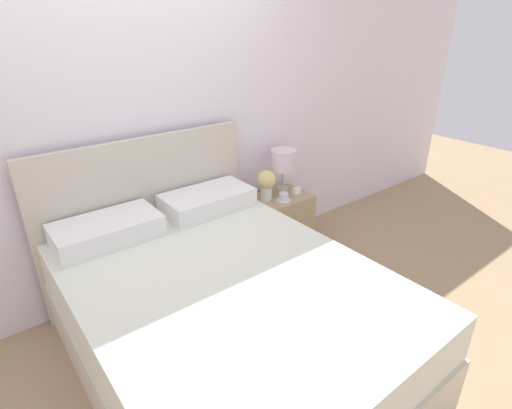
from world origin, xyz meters
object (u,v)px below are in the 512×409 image
(bed, at_px, (221,311))
(alarm_clock, at_px, (297,191))
(teacup, at_px, (284,197))
(nightstand, at_px, (281,222))
(table_lamp, at_px, (283,162))
(flower_vase, at_px, (267,183))

(bed, height_order, alarm_clock, bed)
(teacup, xyz_separation_m, alarm_clock, (0.17, 0.03, 0.00))
(bed, bearing_deg, nightstand, 33.62)
(table_lamp, bearing_deg, nightstand, -133.87)
(nightstand, bearing_deg, bed, -146.38)
(teacup, bearing_deg, flower_vase, 133.68)
(table_lamp, relative_size, alarm_clock, 5.27)
(flower_vase, distance_m, teacup, 0.19)
(bed, distance_m, alarm_clock, 1.46)
(alarm_clock, bearing_deg, bed, -150.92)
(bed, height_order, table_lamp, bed)
(bed, relative_size, alarm_clock, 27.67)
(nightstand, bearing_deg, alarm_clock, -27.87)
(nightstand, distance_m, teacup, 0.31)
(table_lamp, bearing_deg, flower_vase, -172.41)
(table_lamp, bearing_deg, bed, -145.82)
(bed, xyz_separation_m, table_lamp, (1.19, 0.81, 0.47))
(bed, relative_size, flower_vase, 7.93)
(bed, xyz_separation_m, nightstand, (1.15, 0.76, -0.08))
(flower_vase, xyz_separation_m, teacup, (0.10, -0.11, -0.12))
(flower_vase, xyz_separation_m, alarm_clock, (0.27, -0.08, -0.12))
(nightstand, relative_size, table_lamp, 1.31)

